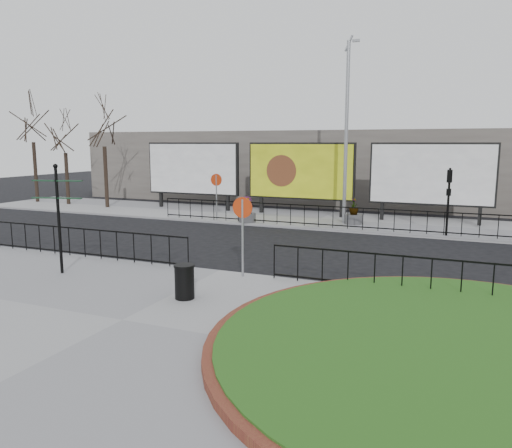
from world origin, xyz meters
The scene contains 23 objects.
ground centered at (0.00, 0.00, 0.00)m, with size 90.00×90.00×0.00m, color black.
pavement_near centered at (0.00, -5.00, 0.06)m, with size 30.00×10.00×0.12m, color gray.
pavement_far centered at (0.00, 12.00, 0.06)m, with size 44.00×6.00×0.12m, color gray.
brick_edge centered at (7.50, -4.00, 0.21)m, with size 10.40×10.40×0.18m, color brown.
grass_lawn centered at (7.50, -4.00, 0.23)m, with size 10.00×10.00×0.22m, color #205115.
railing_near_left centered at (-6.00, -0.30, 0.67)m, with size 10.00×0.10×1.10m, color black, non-canonical shape.
railing_near_right centered at (6.50, -0.30, 0.67)m, with size 9.00×0.10×1.10m, color black, non-canonical shape.
railing_far centered at (1.00, 9.30, 0.67)m, with size 18.00×0.10×1.10m, color black, non-canonical shape.
speed_sign_far centered at (-5.00, 9.40, 1.92)m, with size 0.64×0.07×2.47m.
speed_sign_near centered at (1.00, -0.40, 1.92)m, with size 0.64×0.07×2.47m.
billboard_left centered at (-8.50, 12.97, 2.60)m, with size 6.20×0.31×4.10m.
billboard_mid centered at (-1.50, 12.97, 2.60)m, with size 6.20×0.31×4.10m.
billboard_right centered at (5.50, 12.97, 2.60)m, with size 6.20×0.31×4.10m.
lamp_post centered at (1.51, 11.00, 4.83)m, with size 0.74×0.18×9.23m.
signal_pole_a centered at (6.50, 9.34, 2.10)m, with size 0.22×0.26×3.00m.
tree_left centered at (-14.00, 11.50, 3.62)m, with size 2.00×2.00×7.00m, color #2D2119, non-canonical shape.
tree_mid centered at (-17.50, 11.80, 3.22)m, with size 2.00×2.00×6.20m, color #2D2119, non-canonical shape.
tree_far centered at (-20.50, 12.00, 3.87)m, with size 2.00×2.00×7.50m, color #2D2119, non-canonical shape.
building_backdrop centered at (0.00, 22.00, 2.50)m, with size 40.00×10.00×5.00m, color #69635C.
fingerpost_sign centered at (-4.45, -2.28, 2.20)m, with size 1.61×0.66×3.46m.
litter_bin centered at (0.50, -3.02, 0.58)m, with size 0.56×0.56×0.92m.
planter_a centered at (-3.21, 9.40, 0.60)m, with size 0.89×0.89×1.34m.
planter_b centered at (2.00, 11.00, 0.58)m, with size 0.92×0.92×1.34m.
Camera 1 is at (7.23, -14.03, 4.22)m, focal length 35.00 mm.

